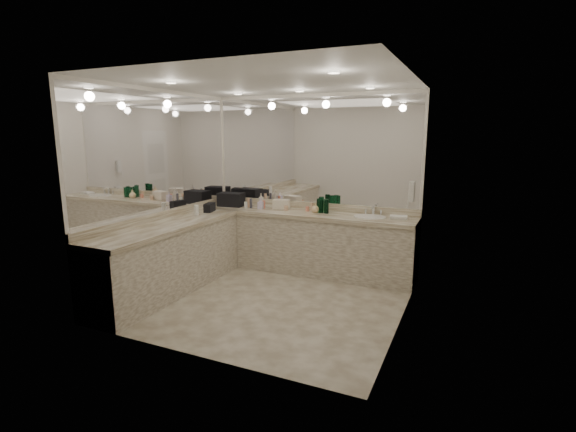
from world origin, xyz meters
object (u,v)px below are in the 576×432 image
at_px(soap_bottle_b, 260,204).
at_px(cream_cosmetic_case, 281,204).
at_px(sink, 370,217).
at_px(soap_bottle_a, 261,200).
at_px(wall_phone, 412,191).
at_px(hand_towel, 399,217).
at_px(soap_bottle_c, 315,208).
at_px(black_toiletry_bag, 231,199).

bearing_deg(soap_bottle_b, cream_cosmetic_case, 22.52).
relative_size(sink, soap_bottle_a, 1.95).
distance_m(wall_phone, hand_towel, 0.73).
xyz_separation_m(soap_bottle_a, soap_bottle_c, (0.91, -0.06, -0.04)).
bearing_deg(soap_bottle_b, wall_phone, -11.10).
height_order(hand_towel, soap_bottle_c, soap_bottle_c).
relative_size(black_toiletry_bag, soap_bottle_b, 2.34).
bearing_deg(hand_towel, cream_cosmetic_case, 179.41).
bearing_deg(black_toiletry_bag, wall_phone, -9.92).
xyz_separation_m(sink, soap_bottle_a, (-1.71, 0.06, 0.12)).
distance_m(cream_cosmetic_case, soap_bottle_b, 0.32).
relative_size(soap_bottle_b, soap_bottle_c, 1.12).
bearing_deg(soap_bottle_c, black_toiletry_bag, -179.88).
relative_size(black_toiletry_bag, hand_towel, 1.70).
bearing_deg(soap_bottle_b, black_toiletry_bag, 175.05).
height_order(cream_cosmetic_case, soap_bottle_c, soap_bottle_c).
height_order(black_toiletry_bag, soap_bottle_a, soap_bottle_a).
xyz_separation_m(black_toiletry_bag, soap_bottle_c, (1.41, 0.00, -0.04)).
relative_size(cream_cosmetic_case, hand_towel, 1.09).
relative_size(hand_towel, soap_bottle_a, 1.00).
distance_m(wall_phone, cream_cosmetic_case, 2.09).
bearing_deg(soap_bottle_c, hand_towel, 2.58).
distance_m(soap_bottle_a, soap_bottle_b, 0.12).
distance_m(wall_phone, soap_bottle_b, 2.34).
relative_size(sink, black_toiletry_bag, 1.14).
distance_m(cream_cosmetic_case, hand_towel, 1.75).
xyz_separation_m(wall_phone, soap_bottle_c, (-1.41, 0.50, -0.38)).
height_order(sink, black_toiletry_bag, black_toiletry_bag).
bearing_deg(black_toiletry_bag, soap_bottle_b, -4.95).
relative_size(cream_cosmetic_case, soap_bottle_a, 1.10).
height_order(soap_bottle_b, soap_bottle_c, soap_bottle_b).
xyz_separation_m(sink, soap_bottle_c, (-0.80, -0.00, 0.08)).
bearing_deg(cream_cosmetic_case, soap_bottle_a, 168.71).
xyz_separation_m(black_toiletry_bag, soap_bottle_a, (0.50, 0.06, 0.00)).
relative_size(sink, hand_towel, 1.94).
bearing_deg(wall_phone, soap_bottle_b, 168.90).
bearing_deg(cream_cosmetic_case, black_toiletry_bag, 171.85).
height_order(sink, wall_phone, wall_phone).
bearing_deg(black_toiletry_bag, sink, 0.18).
height_order(sink, soap_bottle_b, soap_bottle_b).
distance_m(cream_cosmetic_case, soap_bottle_c, 0.58).
height_order(wall_phone, soap_bottle_b, wall_phone).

